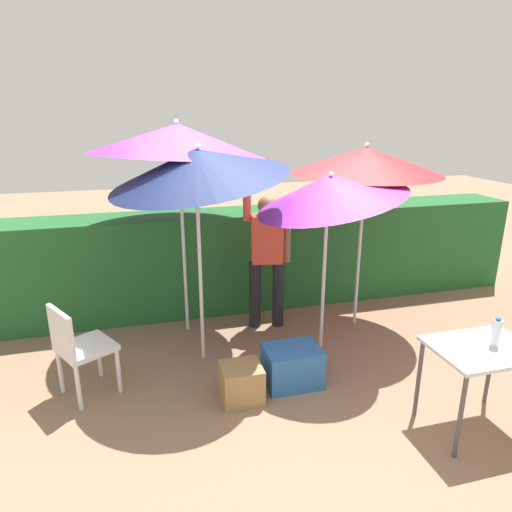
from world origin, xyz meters
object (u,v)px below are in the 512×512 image
Objects in this scene: umbrella_orange at (197,165)px; folding_table at (482,357)px; cooler_box at (292,366)px; bottle_water at (496,333)px; person_vendor at (267,252)px; umbrella_yellow at (178,140)px; umbrella_rainbow at (329,189)px; chair_plastic at (78,346)px; crate_cardboard at (242,383)px; umbrella_navy at (366,160)px.

folding_table is at bearing -40.38° from umbrella_orange.
bottle_water is at bearing -37.26° from cooler_box.
person_vendor is 2.52m from folding_table.
umbrella_yellow is at bearing 120.77° from cooler_box.
person_vendor is at bearing 33.96° from umbrella_orange.
umbrella_orange is 9.85× the size of bottle_water.
umbrella_rainbow is 2.32× the size of chair_plastic.
crate_cardboard is (-1.07, -0.69, -1.60)m from umbrella_rainbow.
umbrella_orange is 1.08× the size of umbrella_navy.
chair_plastic is at bearing 170.87° from cooler_box.
chair_plastic is at bearing -155.06° from person_vendor.
umbrella_yellow is 2.58m from crate_cardboard.
umbrella_yellow is (-1.38, 0.86, 0.45)m from umbrella_rainbow.
umbrella_rainbow is 1.17m from person_vendor.
chair_plastic is at bearing -166.85° from umbrella_navy.
crate_cardboard is (-0.64, -1.39, -0.76)m from person_vendor.
cooler_box is at bearing -59.23° from umbrella_yellow.
umbrella_navy reaches higher than crate_cardboard.
cooler_box is 1.45× the size of crate_cardboard.
bottle_water is (1.20, -2.25, -0.08)m from person_vendor.
umbrella_rainbow reaches higher than bottle_water.
bottle_water is at bearing -86.42° from umbrella_navy.
crate_cardboard is at bearing -145.65° from umbrella_navy.
crate_cardboard is (-0.53, -0.14, -0.01)m from cooler_box.
person_vendor is at bearing 168.53° from umbrella_navy.
chair_plastic is at bearing -162.51° from umbrella_orange.
cooler_box is (1.92, -0.31, -0.33)m from chair_plastic.
umbrella_rainbow is 0.84× the size of umbrella_yellow.
person_vendor is at bearing 24.94° from chair_plastic.
crate_cardboard is (-1.71, -1.17, -1.81)m from umbrella_navy.
umbrella_rainbow is at bearing 45.64° from cooler_box.
umbrella_orange is (-1.28, 0.12, 0.26)m from umbrella_rainbow.
umbrella_orange is at bearing 137.43° from cooler_box.
umbrella_rainbow is 1.69m from umbrella_yellow.
umbrella_navy is 2.39m from cooler_box.
umbrella_navy reaches higher than bottle_water.
umbrella_navy reaches higher than cooler_box.
person_vendor is at bearing -9.59° from umbrella_yellow.
cooler_box is 0.66× the size of folding_table.
chair_plastic reaches higher than cooler_box.
umbrella_orange is 1.96m from chair_plastic.
umbrella_orange reaches higher than cooler_box.
umbrella_rainbow is 0.95× the size of umbrella_navy.
umbrella_yellow is at bearing 131.77° from bottle_water.
chair_plastic is 1.50m from crate_cardboard.
cooler_box is at bearing -42.57° from umbrella_orange.
umbrella_orange is at bearing 17.49° from chair_plastic.
umbrella_orange is 2.92m from folding_table.
umbrella_yellow is 1.31× the size of person_vendor.
crate_cardboard is at bearing -147.13° from umbrella_rainbow.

